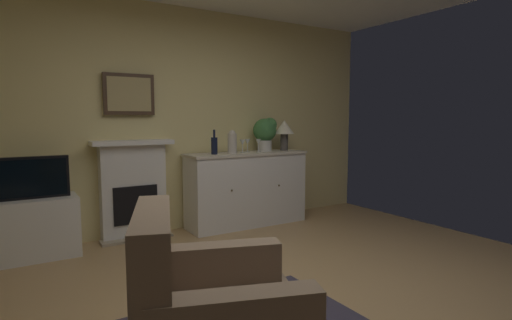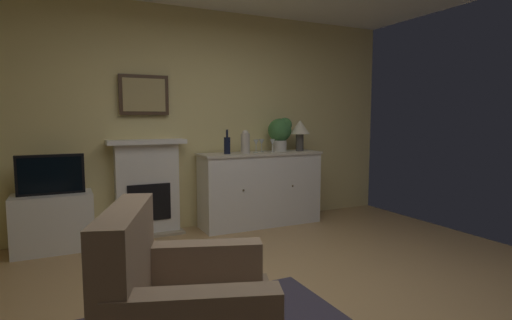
% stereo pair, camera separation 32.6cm
% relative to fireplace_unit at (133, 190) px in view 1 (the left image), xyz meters
% --- Properties ---
extents(ground_plane, '(5.55, 4.95, 0.10)m').
position_rel_fireplace_unit_xyz_m(ground_plane, '(0.59, -2.32, -0.60)').
color(ground_plane, tan).
rests_on(ground_plane, ground).
extents(wall_rear, '(5.55, 0.06, 2.64)m').
position_rel_fireplace_unit_xyz_m(wall_rear, '(0.59, 0.13, 0.77)').
color(wall_rear, '#EAD68C').
rests_on(wall_rear, ground_plane).
extents(fireplace_unit, '(0.87, 0.30, 1.10)m').
position_rel_fireplace_unit_xyz_m(fireplace_unit, '(0.00, 0.00, 0.00)').
color(fireplace_unit, white).
rests_on(fireplace_unit, ground_plane).
extents(framed_picture, '(0.55, 0.04, 0.45)m').
position_rel_fireplace_unit_xyz_m(framed_picture, '(0.00, 0.05, 1.05)').
color(framed_picture, '#473323').
extents(sideboard_cabinet, '(1.54, 0.49, 0.92)m').
position_rel_fireplace_unit_xyz_m(sideboard_cabinet, '(1.36, -0.18, -0.09)').
color(sideboard_cabinet, white).
rests_on(sideboard_cabinet, ground_plane).
extents(table_lamp, '(0.26, 0.26, 0.40)m').
position_rel_fireplace_unit_xyz_m(table_lamp, '(1.93, -0.18, 0.65)').
color(table_lamp, '#4C4742').
rests_on(table_lamp, sideboard_cabinet).
extents(wine_bottle, '(0.08, 0.08, 0.29)m').
position_rel_fireplace_unit_xyz_m(wine_bottle, '(0.90, -0.21, 0.48)').
color(wine_bottle, black).
rests_on(wine_bottle, sideboard_cabinet).
extents(wine_glass_left, '(0.07, 0.07, 0.16)m').
position_rel_fireplace_unit_xyz_m(wine_glass_left, '(1.28, -0.21, 0.49)').
color(wine_glass_left, silver).
rests_on(wine_glass_left, sideboard_cabinet).
extents(wine_glass_center, '(0.07, 0.07, 0.16)m').
position_rel_fireplace_unit_xyz_m(wine_glass_center, '(1.39, -0.15, 0.49)').
color(wine_glass_center, silver).
rests_on(wine_glass_center, sideboard_cabinet).
extents(wine_glass_right, '(0.07, 0.07, 0.16)m').
position_rel_fireplace_unit_xyz_m(wine_glass_right, '(1.50, -0.23, 0.49)').
color(wine_glass_right, silver).
rests_on(wine_glass_right, sideboard_cabinet).
extents(vase_decorative, '(0.11, 0.11, 0.28)m').
position_rel_fireplace_unit_xyz_m(vase_decorative, '(1.13, -0.23, 0.51)').
color(vase_decorative, beige).
rests_on(vase_decorative, sideboard_cabinet).
extents(tv_cabinet, '(0.75, 0.42, 0.58)m').
position_rel_fireplace_unit_xyz_m(tv_cabinet, '(-0.97, -0.16, -0.26)').
color(tv_cabinet, white).
rests_on(tv_cabinet, ground_plane).
extents(tv_set, '(0.62, 0.07, 0.40)m').
position_rel_fireplace_unit_xyz_m(tv_set, '(-0.98, -0.19, 0.23)').
color(tv_set, black).
rests_on(tv_set, tv_cabinet).
extents(potted_plant_small, '(0.30, 0.30, 0.43)m').
position_rel_fireplace_unit_xyz_m(potted_plant_small, '(1.67, -0.13, 0.62)').
color(potted_plant_small, beige).
rests_on(potted_plant_small, sideboard_cabinet).
extents(armchair, '(1.01, 0.98, 0.92)m').
position_rel_fireplace_unit_xyz_m(armchair, '(-0.36, -2.78, -0.17)').
color(armchair, '#8C7259').
rests_on(armchair, ground_plane).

